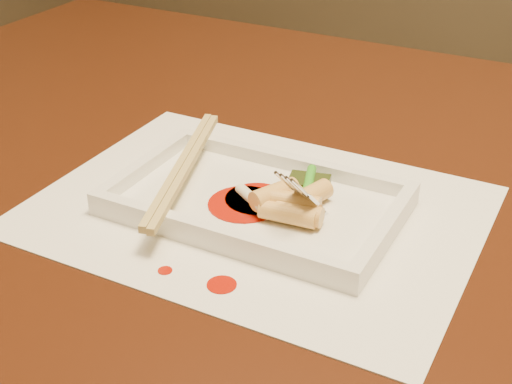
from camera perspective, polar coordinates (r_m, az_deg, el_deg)
The scene contains 23 objects.
table at distance 0.75m, azimuth 6.83°, elevation -6.72°, with size 1.40×0.90×0.75m.
placemat at distance 0.66m, azimuth 0.00°, elevation -1.41°, with size 0.40×0.30×0.00m, color white.
sauce_splatter_a at distance 0.56m, azimuth -2.76°, elevation -7.42°, with size 0.02×0.02×0.00m, color #AB1405.
sauce_splatter_b at distance 0.58m, azimuth -7.29°, elevation -6.25°, with size 0.01×0.01×0.00m, color #AB1405.
plate_base at distance 0.66m, azimuth 0.00°, elevation -1.06°, with size 0.26×0.16×0.01m, color white.
plate_rim_far at distance 0.71m, azimuth 2.78°, elevation 2.42°, with size 0.26×0.01×0.01m, color white.
plate_rim_near at distance 0.60m, azimuth -3.31°, elevation -3.38°, with size 0.26×0.01×0.01m, color white.
plate_rim_left at distance 0.71m, azimuth -8.89°, elevation 2.10°, with size 0.01×0.14×0.01m, color white.
plate_rim_right at distance 0.61m, azimuth 10.34°, elevation -2.93°, with size 0.01×0.14×0.01m, color white.
veg_piece at distance 0.67m, azimuth 4.24°, elevation 0.63°, with size 0.04×0.03×0.01m, color black.
scallion_white at distance 0.64m, azimuth -0.43°, elevation -0.44°, with size 0.01×0.01×0.04m, color #EAEACC.
scallion_green at distance 0.65m, azimuth 4.11°, elevation 0.15°, with size 0.01×0.01×0.09m, color #299317.
chopstick_a at distance 0.68m, azimuth -6.10°, elevation 2.13°, with size 0.01×0.23×0.01m, color tan.
chopstick_b at distance 0.68m, azimuth -5.53°, elevation 1.99°, with size 0.01×0.23×0.01m, color tan.
fork at distance 0.61m, azimuth 6.64°, elevation 4.44°, with size 0.09×0.10×0.14m, color silver, non-canonical shape.
sauce_blob_0 at distance 0.66m, azimuth 0.08°, elevation -0.56°, with size 0.06×0.06×0.00m, color #AB1405.
sauce_blob_1 at distance 0.65m, azimuth -0.98°, elevation -0.97°, with size 0.07×0.07×0.00m, color #AB1405.
rice_cake_0 at distance 0.64m, azimuth 3.90°, elevation -0.75°, with size 0.02×0.02×0.04m, color #EBC66D.
rice_cake_1 at distance 0.62m, azimuth 3.48°, elevation -1.74°, with size 0.02×0.02×0.04m, color #EBC66D.
rice_cake_2 at distance 0.62m, azimuth 3.00°, elevation -0.79°, with size 0.02×0.02×0.05m, color #EBC66D.
rice_cake_3 at distance 0.64m, azimuth 4.15°, elevation -0.43°, with size 0.02×0.02×0.05m, color #EBC66D.
rice_cake_4 at distance 0.62m, azimuth 2.59°, elevation -1.78°, with size 0.02×0.02×0.05m, color #EBC66D.
rice_cake_5 at distance 0.63m, azimuth 1.49°, elevation -0.18°, with size 0.02×0.02×0.05m, color #EBC66D.
Camera 1 is at (0.20, -0.57, 1.09)m, focal length 50.00 mm.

